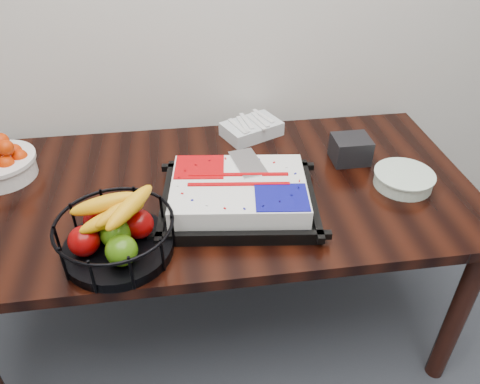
{
  "coord_description": "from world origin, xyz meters",
  "views": [
    {
      "loc": [
        -0.12,
        0.65,
        1.72
      ],
      "look_at": [
        0.05,
        1.85,
        0.83
      ],
      "focal_mm": 35.0,
      "sensor_mm": 36.0,
      "label": 1
    }
  ],
  "objects": [
    {
      "name": "table",
      "position": [
        0.0,
        2.0,
        0.66
      ],
      "size": [
        1.8,
        0.9,
        0.75
      ],
      "color": "black",
      "rests_on": "ground"
    },
    {
      "name": "cake_tray",
      "position": [
        0.05,
        1.88,
        0.8
      ],
      "size": [
        0.55,
        0.45,
        0.1
      ],
      "color": "black",
      "rests_on": "table"
    },
    {
      "name": "fruit_basket",
      "position": [
        -0.33,
        1.71,
        0.83
      ],
      "size": [
        0.35,
        0.35,
        0.18
      ],
      "color": "black",
      "rests_on": "table"
    },
    {
      "name": "plate_stack",
      "position": [
        0.65,
        1.91,
        0.78
      ],
      "size": [
        0.21,
        0.21,
        0.05
      ],
      "color": "white",
      "rests_on": "table"
    },
    {
      "name": "fork_bag",
      "position": [
        0.17,
        2.35,
        0.78
      ],
      "size": [
        0.27,
        0.23,
        0.07
      ],
      "color": "silver",
      "rests_on": "table"
    },
    {
      "name": "napkin_box",
      "position": [
        0.51,
        2.1,
        0.8
      ],
      "size": [
        0.14,
        0.12,
        0.1
      ],
      "primitive_type": "cube",
      "rotation": [
        0.0,
        0.0,
        0.0
      ],
      "color": "black",
      "rests_on": "table"
    }
  ]
}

